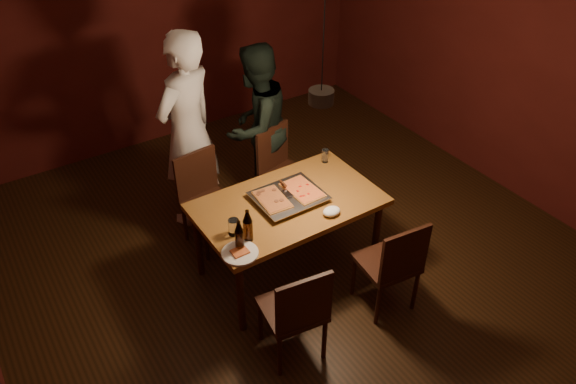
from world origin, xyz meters
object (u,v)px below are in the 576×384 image
diner_white (188,132)px  chair_near_right (394,260)px  chair_near_left (297,307)px  diner_dark (256,126)px  beer_bottle_a (239,235)px  beer_bottle_b (248,225)px  plate_slice (240,253)px  dining_table (288,209)px  chair_far_left (204,191)px  pendant_lamp (321,95)px  chair_far_right (281,163)px  pizza_tray (289,197)px

diner_white → chair_near_right: bearing=86.2°
chair_near_left → diner_dark: size_ratio=0.30×
chair_near_left → beer_bottle_a: size_ratio=1.88×
beer_bottle_b → plate_slice: size_ratio=1.01×
dining_table → chair_near_left: 0.95m
chair_far_left → pendant_lamp: pendant_lamp is taller
chair_far_right → diner_white: diner_white is taller
chair_far_right → beer_bottle_b: bearing=32.3°
plate_slice → diner_dark: 1.76m
dining_table → chair_far_left: size_ratio=3.09×
diner_dark → chair_near_left: bearing=43.8°
diner_white → diner_dark: size_ratio=1.16×
pizza_tray → beer_bottle_b: 0.59m
pizza_tray → dining_table: bearing=-130.5°
beer_bottle_b → chair_far_left: bearing=84.0°
chair_far_left → beer_bottle_a: beer_bottle_a is taller
pizza_tray → diner_dark: bearing=76.6°
chair_near_right → beer_bottle_a: 1.23m
chair_near_right → pendant_lamp: pendant_lamp is taller
pendant_lamp → chair_far_left: bearing=117.9°
diner_dark → plate_slice: bearing=32.3°
plate_slice → chair_far_right: bearing=46.6°
chair_far_right → pizza_tray: chair_far_right is taller
diner_white → pendant_lamp: 1.66m
dining_table → diner_dark: diner_dark is taller
dining_table → beer_bottle_b: 0.59m
chair_far_left → plate_slice: size_ratio=1.79×
chair_near_left → pendant_lamp: (0.60, 0.61, 1.22)m
chair_far_right → pizza_tray: (-0.41, -0.77, 0.24)m
dining_table → diner_dark: bearing=72.1°
chair_near_right → plate_slice: chair_near_right is taller
beer_bottle_a → diner_white: (0.27, 1.45, 0.07)m
chair_near_left → plate_slice: chair_near_left is taller
chair_near_right → diner_dark: size_ratio=0.30×
dining_table → plate_slice: 0.72m
chair_far_right → diner_white: size_ratio=0.27×
chair_near_left → chair_far_right: bearing=69.2°
plate_slice → diner_dark: diner_dark is taller
chair_near_left → chair_near_right: (0.90, -0.01, 0.00)m
chair_far_right → beer_bottle_b: beer_bottle_b is taller
chair_near_left → pendant_lamp: pendant_lamp is taller
beer_bottle_a → pendant_lamp: 1.15m
pizza_tray → chair_near_right: bearing=-59.8°
pizza_tray → diner_dark: diner_dark is taller
chair_near_right → beer_bottle_b: 1.17m
pendant_lamp → chair_near_right: bearing=-63.7°
chair_near_left → plate_slice: size_ratio=1.79×
pizza_tray → pendant_lamp: 1.02m
beer_bottle_b → diner_white: 1.40m
dining_table → pizza_tray: size_ratio=2.73×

